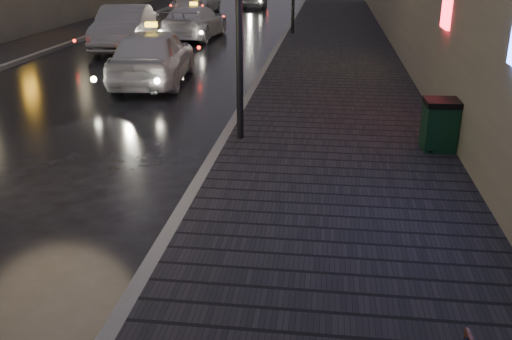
{
  "coord_description": "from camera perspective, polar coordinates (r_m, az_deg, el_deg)",
  "views": [
    {
      "loc": [
        3.62,
        -5.19,
        3.82
      ],
      "look_at": [
        2.64,
        2.4,
        0.85
      ],
      "focal_mm": 40.0,
      "sensor_mm": 36.0,
      "label": 1
    }
  ],
  "objects": [
    {
      "name": "taxi_far",
      "position": [
        37.74,
        -6.05,
        16.33
      ],
      "size": [
        2.49,
        5.0,
        1.36
      ],
      "primitive_type": "imported",
      "rotation": [
        0.0,
        0.0,
        -0.05
      ],
      "color": "silver",
      "rests_on": "ground"
    },
    {
      "name": "sidewalk_far",
      "position": [
        29.19,
        -18.19,
        12.82
      ],
      "size": [
        2.4,
        58.0,
        0.15
      ],
      "primitive_type": "cube",
      "color": "black",
      "rests_on": "ground"
    },
    {
      "name": "taxi_mid",
      "position": [
        26.89,
        -6.18,
        14.51
      ],
      "size": [
        2.37,
        5.18,
        1.47
      ],
      "primitive_type": "imported",
      "rotation": [
        0.0,
        0.0,
        3.08
      ],
      "color": "white",
      "rests_on": "ground"
    },
    {
      "name": "trash_bin",
      "position": [
        11.63,
        17.9,
        4.37
      ],
      "size": [
        0.68,
        0.68,
        1.0
      ],
      "rotation": [
        0.0,
        0.0,
        0.04
      ],
      "color": "black",
      "rests_on": "sidewalk"
    },
    {
      "name": "ground",
      "position": [
        7.39,
        -23.86,
        -11.96
      ],
      "size": [
        120.0,
        120.0,
        0.0
      ],
      "primitive_type": "plane",
      "color": "black",
      "rests_on": "ground"
    },
    {
      "name": "car_left_mid",
      "position": [
        24.4,
        -13.04,
        13.7
      ],
      "size": [
        2.46,
        5.36,
        1.7
      ],
      "primitive_type": "imported",
      "rotation": [
        0.0,
        0.0,
        0.13
      ],
      "color": "gray",
      "rests_on": "ground"
    },
    {
      "name": "taxi_near",
      "position": [
        17.76,
        -10.25,
        11.21
      ],
      "size": [
        2.38,
        5.06,
        1.67
      ],
      "primitive_type": "imported",
      "rotation": [
        0.0,
        0.0,
        3.23
      ],
      "color": "silver",
      "rests_on": "ground"
    },
    {
      "name": "curb",
      "position": [
        26.54,
        2.74,
        13.08
      ],
      "size": [
        0.2,
        58.0,
        0.15
      ],
      "primitive_type": "cube",
      "color": "slate",
      "rests_on": "ground"
    },
    {
      "name": "sidewalk",
      "position": [
        26.46,
        8.06,
        12.88
      ],
      "size": [
        4.6,
        58.0,
        0.15
      ],
      "primitive_type": "cube",
      "color": "black",
      "rests_on": "ground"
    },
    {
      "name": "curb_far",
      "position": [
        28.66,
        -15.77,
        12.94
      ],
      "size": [
        0.2,
        58.0,
        0.15
      ],
      "primitive_type": "cube",
      "color": "slate",
      "rests_on": "ground"
    }
  ]
}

